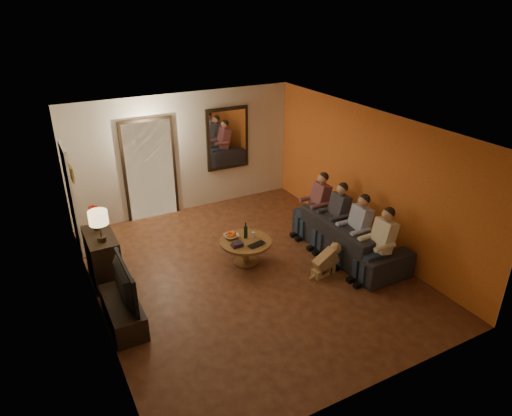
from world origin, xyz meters
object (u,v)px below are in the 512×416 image
table_lamp (100,226)px  coffee_table (246,252)px  tv_stand (123,312)px  person_a (379,247)px  dog (326,260)px  sofa (349,236)px  wine_bottle (246,230)px  tv (119,284)px  laptop (258,246)px  person_d (317,207)px  person_c (335,219)px  bowl (231,236)px  dresser (103,258)px  person_b (356,232)px

table_lamp → coffee_table: table_lamp is taller
table_lamp → tv_stand: (0.00, -1.08, -0.92)m
person_a → dog: person_a is taller
sofa → wine_bottle: (-1.80, 0.68, 0.25)m
person_a → table_lamp: bearing=155.0°
tv → person_a: size_ratio=0.88×
tv_stand → coffee_table: bearing=15.4°
table_lamp → tv: (0.00, -1.08, -0.43)m
table_lamp → sofa: (4.20, -1.01, -0.76)m
sofa → laptop: 1.78m
sofa → person_a: person_a is taller
person_d → dog: person_d is taller
sofa → person_c: person_c is taller
person_a → laptop: size_ratio=3.65×
person_a → tv: bearing=168.5°
person_c → coffee_table: (-1.75, 0.28, -0.38)m
tv → bowl: tv is taller
person_c → bowl: bearing=165.5°
wine_bottle → bowl: bearing=152.4°
tv_stand → laptop: 2.49m
dresser → person_b: (4.10, -1.53, 0.18)m
tv_stand → laptop: bearing=8.5°
dresser → sofa: dresser is taller
person_b → coffee_table: 1.99m
person_c → person_d: same height
person_a → person_c: (0.00, 1.20, 0.00)m
tv → person_c: (4.10, 0.37, -0.09)m
dog → person_d: bearing=54.4°
table_lamp → laptop: (2.45, -0.72, -0.65)m
sofa → person_a: bearing=174.0°
coffee_table → wine_bottle: 0.40m
dresser → dog: (3.39, -1.63, -0.14)m
dog → tv_stand: bearing=167.3°
tv → bowl: size_ratio=4.06×
tv_stand → coffee_table: coffee_table is taller
person_a → bowl: person_a is taller
table_lamp → person_d: 4.13m
person_b → wine_bottle: person_b is taller
coffee_table → dog: bearing=-43.2°
dresser → person_a: bearing=-27.5°
person_d → laptop: (-1.65, -0.60, -0.14)m
dresser → laptop: bearing=-20.9°
dog → bowl: 1.72m
person_a → dog: size_ratio=2.14×
bowl → dresser: bearing=168.6°
tv_stand → person_a: person_a is taller
table_lamp → person_a: table_lamp is taller
table_lamp → tv: size_ratio=0.51×
dog → laptop: dog is taller
bowl → wine_bottle: 0.29m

